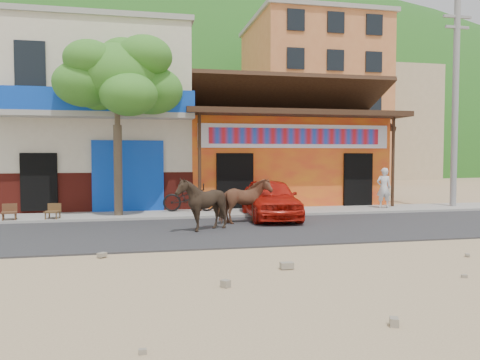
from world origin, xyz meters
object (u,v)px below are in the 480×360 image
Objects in this scene: cow_tan at (244,201)px; scooter at (189,198)px; cafe_chair_right at (52,205)px; cow_dark at (202,204)px; utility_pole at (455,104)px; red_car at (270,198)px; tree at (117,125)px; cafe_chair_left at (9,205)px; pedestrian at (384,188)px.

cow_tan is 3.08m from scooter.
cow_dark is at bearing -23.24° from cafe_chair_right.
utility_pole reaches higher than scooter.
red_car is at bearing -120.47° from scooter.
red_car is (-7.90, -1.46, -3.42)m from utility_pole.
tree reaches higher than cafe_chair_left.
cow_dark is at bearing -54.55° from tree.
utility_pole is 4.93× the size of cow_tan.
utility_pole is at bearing 0.90° from tree.
tree is 5.01m from cow_tan.
tree is 5.61m from red_car.
pedestrian is at bearing 12.90° from cafe_chair_right.
scooter is 2.02× the size of cafe_chair_left.
cow_dark reaches higher than red_car.
utility_pole is 8.62× the size of cafe_chair_left.
pedestrian is 1.64× the size of cafe_chair_left.
cow_tan is at bearing -6.43° from cafe_chair_right.
tree is at bearing 169.75° from red_car.
utility_pole is 5.40× the size of cow_dark.
cow_dark is 6.30m from cafe_chair_left.
cow_tan is at bearing -29.76° from tree.
red_car is 4.16× the size of cafe_chair_left.
cafe_chair_right is at bearing -177.29° from utility_pole.
pedestrian reaches higher than cafe_chair_right.
cow_dark is 0.97× the size of pedestrian.
scooter is at bearing 147.83° from red_car.
scooter is at bearing 23.25° from cafe_chair_right.
pedestrian is (9.77, 0.15, -2.24)m from tree.
utility_pole is at bearing -86.17° from scooter.
red_car is 4.34× the size of cafe_chair_right.
cow_dark is 3.27m from red_car.
cafe_chair_left is at bearing -170.24° from cafe_chair_right.
cafe_chair_right is (-1.99, -0.50, -2.56)m from tree.
cafe_chair_right is (-4.42, -1.06, -0.05)m from scooter.
pedestrian is (5.94, 2.33, 0.16)m from cow_tan.
red_car is (1.08, 0.93, -0.03)m from cow_tan.
tree is 4.05× the size of cow_dark.
cow_dark is (2.37, -3.33, -2.34)m from tree.
cow_dark is 0.38× the size of red_car.
tree is 4.71m from cow_dark.
cow_dark is at bearing -175.02° from scooter.
red_car is 5.07m from pedestrian.
pedestrian reaches higher than cow_tan.
utility_pole is 15.23m from cafe_chair_right.
scooter is 5.78m from cafe_chair_left.
cow_dark is at bearing -136.52° from red_car.
cow_tan is 1.85m from cow_dark.
pedestrian is at bearing 126.24° from cow_dark.
cow_tan is 7.28m from cafe_chair_left.
utility_pole is 2.07× the size of red_car.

